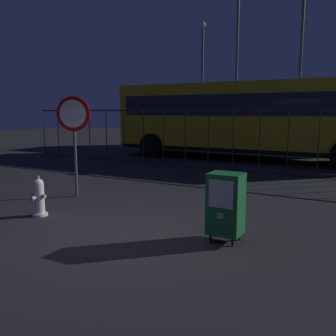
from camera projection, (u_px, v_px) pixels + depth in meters
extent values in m
plane|color=#262628|center=(115.00, 233.00, 5.72)|extent=(60.00, 60.00, 0.00)
cylinder|color=silver|center=(40.00, 214.00, 6.68)|extent=(0.28, 0.28, 0.05)
cylinder|color=silver|center=(39.00, 198.00, 6.63)|extent=(0.19, 0.19, 0.55)
sphere|color=silver|center=(38.00, 184.00, 6.59)|extent=(0.19, 0.19, 0.19)
cylinder|color=gray|center=(38.00, 177.00, 6.57)|extent=(0.06, 0.06, 0.05)
cylinder|color=gray|center=(33.00, 199.00, 6.51)|extent=(0.09, 0.08, 0.09)
cylinder|color=gray|center=(34.00, 195.00, 6.68)|extent=(0.07, 0.07, 0.07)
cylinder|color=gray|center=(44.00, 196.00, 6.56)|extent=(0.07, 0.07, 0.07)
cylinder|color=black|center=(211.00, 238.00, 5.32)|extent=(0.04, 0.04, 0.12)
cylinder|color=black|center=(233.00, 242.00, 5.16)|extent=(0.04, 0.04, 0.12)
cylinder|color=black|center=(218.00, 233.00, 5.56)|extent=(0.04, 0.04, 0.12)
cylinder|color=black|center=(239.00, 236.00, 5.40)|extent=(0.04, 0.04, 0.12)
cube|color=#19602D|center=(226.00, 204.00, 5.28)|extent=(0.48, 0.40, 0.90)
cube|color=#B2B7BF|center=(221.00, 194.00, 5.08)|extent=(0.36, 0.01, 0.40)
cube|color=gray|center=(220.00, 216.00, 5.12)|extent=(0.10, 0.02, 0.08)
cylinder|color=#4C4F54|center=(75.00, 148.00, 8.06)|extent=(0.06, 0.06, 2.20)
cylinder|color=red|center=(73.00, 114.00, 7.93)|extent=(0.71, 0.31, 0.76)
cylinder|color=white|center=(73.00, 114.00, 7.91)|extent=(0.56, 0.23, 0.60)
cube|color=#2D2D33|center=(247.00, 110.00, 11.34)|extent=(18.00, 0.04, 0.05)
cube|color=#2D2D33|center=(245.00, 168.00, 11.62)|extent=(18.00, 0.04, 0.05)
cylinder|color=#2D2D33|center=(44.00, 133.00, 15.79)|extent=(0.03, 0.03, 2.00)
cylinder|color=#2D2D33|center=(58.00, 133.00, 15.38)|extent=(0.03, 0.03, 2.00)
cylinder|color=#2D2D33|center=(73.00, 134.00, 14.97)|extent=(0.03, 0.03, 2.00)
cylinder|color=#2D2D33|center=(89.00, 134.00, 14.56)|extent=(0.03, 0.03, 2.00)
cylinder|color=#2D2D33|center=(106.00, 135.00, 14.15)|extent=(0.03, 0.03, 2.00)
cylinder|color=#2D2D33|center=(124.00, 136.00, 13.74)|extent=(0.03, 0.03, 2.00)
cylinder|color=#2D2D33|center=(143.00, 136.00, 13.33)|extent=(0.03, 0.03, 2.00)
cylinder|color=#2D2D33|center=(164.00, 137.00, 12.92)|extent=(0.03, 0.03, 2.00)
cylinder|color=#2D2D33|center=(185.00, 138.00, 12.51)|extent=(0.03, 0.03, 2.00)
cylinder|color=#2D2D33|center=(208.00, 139.00, 12.10)|extent=(0.03, 0.03, 2.00)
cylinder|color=#2D2D33|center=(233.00, 140.00, 11.69)|extent=(0.03, 0.03, 2.00)
cylinder|color=#2D2D33|center=(259.00, 141.00, 11.28)|extent=(0.03, 0.03, 2.00)
cylinder|color=#2D2D33|center=(288.00, 142.00, 10.87)|extent=(0.03, 0.03, 2.00)
cylinder|color=#2D2D33|center=(319.00, 143.00, 10.46)|extent=(0.03, 0.03, 2.00)
cube|color=gold|center=(247.00, 117.00, 14.40)|extent=(10.53, 2.65, 2.65)
cube|color=#1E2838|center=(247.00, 105.00, 14.33)|extent=(9.91, 2.66, 0.80)
cube|color=black|center=(246.00, 148.00, 14.59)|extent=(10.33, 2.66, 0.16)
cylinder|color=black|center=(152.00, 145.00, 15.20)|extent=(1.00, 0.29, 1.00)
cylinder|color=black|center=(178.00, 141.00, 17.38)|extent=(1.00, 0.29, 1.00)
cube|color=#19519E|center=(244.00, 116.00, 18.33)|extent=(10.68, 3.45, 2.65)
cube|color=#1E2838|center=(244.00, 107.00, 18.26)|extent=(10.06, 3.41, 0.80)
cube|color=black|center=(243.00, 140.00, 18.52)|extent=(10.48, 3.44, 0.16)
cylinder|color=black|center=(320.00, 144.00, 15.92)|extent=(1.02, 0.37, 1.00)
cylinder|color=black|center=(321.00, 140.00, 18.18)|extent=(1.02, 0.37, 1.00)
cylinder|color=black|center=(167.00, 139.00, 18.84)|extent=(1.02, 0.37, 1.00)
cylinder|color=black|center=(185.00, 136.00, 21.10)|extent=(1.02, 0.37, 1.00)
cylinder|color=#4C4F54|center=(300.00, 71.00, 17.32)|extent=(0.14, 0.14, 7.62)
cylinder|color=#4C4F54|center=(237.00, 71.00, 20.33)|extent=(0.14, 0.14, 8.28)
cylinder|color=#4C4F54|center=(202.00, 87.00, 20.98)|extent=(0.14, 0.14, 6.66)
sphere|color=#FFD18C|center=(203.00, 25.00, 20.46)|extent=(0.32, 0.32, 0.32)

